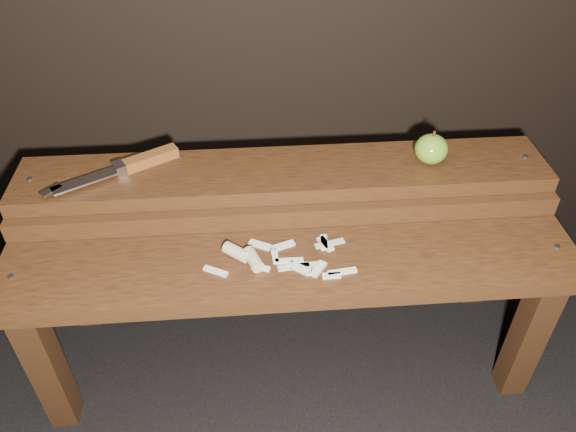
{
  "coord_description": "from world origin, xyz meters",
  "views": [
    {
      "loc": [
        -0.07,
        -0.87,
        1.22
      ],
      "look_at": [
        0.0,
        0.06,
        0.45
      ],
      "focal_mm": 35.0,
      "sensor_mm": 36.0,
      "label": 1
    }
  ],
  "objects": [
    {
      "name": "knife",
      "position": [
        -0.33,
        0.19,
        0.51
      ],
      "size": [
        0.28,
        0.17,
        0.03
      ],
      "color": "brown",
      "rests_on": "bench_rear_tier"
    },
    {
      "name": "bench_rear_tier",
      "position": [
        0.0,
        0.17,
        0.41
      ],
      "size": [
        1.2,
        0.21,
        0.5
      ],
      "color": "black",
      "rests_on": "ground"
    },
    {
      "name": "apple_scraps",
      "position": [
        -0.05,
        -0.04,
        0.43
      ],
      "size": [
        0.31,
        0.13,
        0.03
      ],
      "color": "beige",
      "rests_on": "bench_front_tier"
    },
    {
      "name": "bench_front_tier",
      "position": [
        0.0,
        -0.06,
        0.35
      ],
      "size": [
        1.2,
        0.2,
        0.42
      ],
      "color": "black",
      "rests_on": "ground"
    },
    {
      "name": "apple",
      "position": [
        0.33,
        0.17,
        0.53
      ],
      "size": [
        0.07,
        0.07,
        0.08
      ],
      "color": "#67971F",
      "rests_on": "bench_rear_tier"
    },
    {
      "name": "ground",
      "position": [
        0.0,
        0.0,
        0.0
      ],
      "size": [
        60.0,
        60.0,
        0.0
      ],
      "primitive_type": "plane",
      "color": "black"
    }
  ]
}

